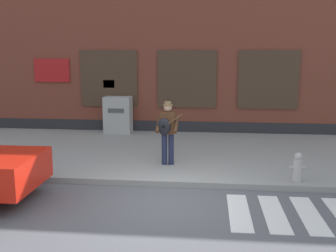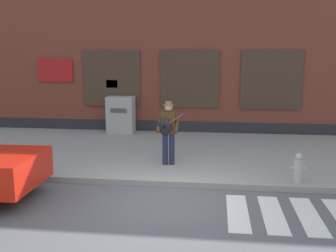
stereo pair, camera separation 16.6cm
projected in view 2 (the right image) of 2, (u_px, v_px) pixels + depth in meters
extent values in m
plane|color=#56565B|center=(166.00, 202.00, 8.37)|extent=(160.00, 160.00, 0.00)
cube|color=gray|center=(182.00, 153.00, 12.20)|extent=(28.00, 6.00, 0.15)
cube|color=brown|center=(193.00, 55.00, 16.53)|extent=(28.00, 4.00, 6.05)
cube|color=#28282B|center=(189.00, 129.00, 15.07)|extent=(28.00, 0.04, 0.55)
cube|color=#473323|center=(112.00, 79.00, 15.07)|extent=(2.22, 0.06, 2.15)
cube|color=black|center=(112.00, 79.00, 15.06)|extent=(2.10, 0.03, 2.03)
cube|color=#473323|center=(190.00, 79.00, 14.71)|extent=(2.22, 0.06, 2.15)
cube|color=black|center=(190.00, 79.00, 14.70)|extent=(2.10, 0.03, 2.03)
cube|color=#473323|center=(271.00, 80.00, 14.35)|extent=(2.22, 0.06, 2.15)
cube|color=black|center=(271.00, 80.00, 14.34)|extent=(2.10, 0.03, 2.03)
cube|color=red|center=(55.00, 70.00, 15.28)|extent=(1.40, 0.04, 0.90)
cube|color=yellow|center=(112.00, 84.00, 15.09)|extent=(0.44, 0.02, 0.30)
cube|color=silver|center=(238.00, 212.00, 7.84)|extent=(0.42, 1.90, 0.01)
cube|color=silver|center=(273.00, 214.00, 7.76)|extent=(0.42, 1.90, 0.01)
cube|color=silver|center=(308.00, 216.00, 7.68)|extent=(0.42, 1.90, 0.01)
cube|color=silver|center=(45.00, 161.00, 8.85)|extent=(0.06, 0.24, 0.12)
cube|color=silver|center=(21.00, 177.00, 7.74)|extent=(0.06, 0.24, 0.12)
cylinder|color=black|center=(14.00, 173.00, 9.32)|extent=(0.66, 0.25, 0.66)
cylinder|color=#1E233D|center=(172.00, 149.00, 10.62)|extent=(0.15, 0.15, 0.86)
cylinder|color=#1E233D|center=(165.00, 149.00, 10.63)|extent=(0.15, 0.15, 0.86)
cube|color=#4C2D19|center=(169.00, 123.00, 10.50)|extent=(0.39, 0.23, 0.60)
sphere|color=tan|center=(169.00, 107.00, 10.42)|extent=(0.22, 0.22, 0.22)
cylinder|color=olive|center=(169.00, 105.00, 10.41)|extent=(0.28, 0.28, 0.02)
cylinder|color=olive|center=(169.00, 103.00, 10.40)|extent=(0.18, 0.18, 0.09)
cylinder|color=#4C2D19|center=(177.00, 125.00, 10.37)|extent=(0.10, 0.51, 0.39)
cylinder|color=#4C2D19|center=(159.00, 124.00, 10.45)|extent=(0.10, 0.51, 0.39)
ellipsoid|color=black|center=(165.00, 126.00, 10.35)|extent=(0.36, 0.13, 0.44)
cylinder|color=black|center=(164.00, 127.00, 10.29)|extent=(0.09, 0.01, 0.09)
cylinder|color=brown|center=(174.00, 120.00, 10.26)|extent=(0.47, 0.05, 0.34)
cube|color=#ADADA8|center=(121.00, 115.00, 14.86)|extent=(1.01, 0.66, 1.37)
cube|color=#4C4C4C|center=(118.00, 111.00, 14.49)|extent=(0.60, 0.02, 0.16)
cylinder|color=#B2ADA8|center=(298.00, 171.00, 9.20)|extent=(0.20, 0.20, 0.55)
sphere|color=#B2ADA8|center=(299.00, 157.00, 9.14)|extent=(0.18, 0.18, 0.18)
cylinder|color=#B2ADA8|center=(292.00, 168.00, 9.21)|extent=(0.10, 0.07, 0.07)
cylinder|color=#B2ADA8|center=(304.00, 169.00, 9.17)|extent=(0.10, 0.07, 0.07)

